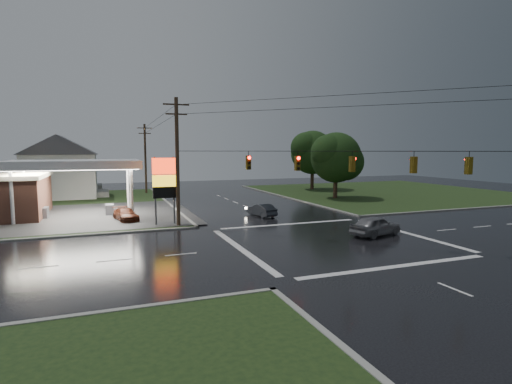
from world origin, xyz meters
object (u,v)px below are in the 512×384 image
object	(u,v)px
house_far	(62,163)
car_crossing	(376,226)
tree_ne_far	(313,153)
car_pump	(126,214)
utility_pole_n	(145,158)
pylon_sign	(164,180)
car_north	(262,210)
house_near	(61,166)
utility_pole_nw	(177,160)
tree_ne_near	(337,158)

from	to	relation	value
house_far	car_crossing	bearing A→B (deg)	-61.34
house_far	tree_ne_far	xyz separation A→B (m)	(39.10, -14.01, 1.77)
car_pump	utility_pole_n	bearing A→B (deg)	67.08
tree_ne_far	car_crossing	world-z (taller)	tree_ne_far
pylon_sign	car_north	xyz separation A→B (m)	(9.70, 1.42, -3.39)
pylon_sign	house_near	bearing A→B (deg)	112.28
car_crossing	car_pump	world-z (taller)	car_crossing
house_near	car_north	distance (m)	31.63
house_far	utility_pole_nw	bearing A→B (deg)	-72.08
house_far	utility_pole_n	bearing A→B (deg)	-38.77
car_north	car_crossing	size ratio (longest dim) A/B	0.85
pylon_sign	utility_pole_n	distance (m)	27.56
utility_pole_n	house_far	distance (m)	16.00
tree_ne_near	car_north	world-z (taller)	tree_ne_near
house_near	house_far	xyz separation A→B (m)	(-1.00, 12.00, 0.00)
car_pump	pylon_sign	bearing A→B (deg)	-61.11
house_near	car_north	world-z (taller)	house_near
house_far	tree_ne_near	size ratio (longest dim) A/B	1.23
utility_pole_nw	tree_ne_near	bearing A→B (deg)	27.86
utility_pole_n	tree_ne_near	size ratio (longest dim) A/B	1.17
tree_ne_near	car_crossing	xyz separation A→B (m)	(-10.04, -21.66, -4.80)
utility_pole_nw	car_pump	size ratio (longest dim) A/B	2.73
utility_pole_nw	tree_ne_near	size ratio (longest dim) A/B	1.22
tree_ne_far	car_crossing	xyz separation A→B (m)	(-13.05, -33.66, -5.41)
car_pump	house_near	bearing A→B (deg)	95.25
tree_ne_far	car_pump	size ratio (longest dim) A/B	2.43
utility_pole_nw	car_crossing	world-z (taller)	utility_pole_nw
house_far	car_crossing	distance (m)	54.44
house_near	car_pump	bearing A→B (deg)	-71.64
utility_pole_n	car_crossing	distance (m)	40.32
utility_pole_nw	car_crossing	bearing A→B (deg)	-33.98
pylon_sign	tree_ne_far	xyz separation A→B (m)	(27.65, 23.49, 2.17)
car_crossing	car_pump	distance (m)	22.40
utility_pole_n	tree_ne_far	size ratio (longest dim) A/B	1.07
pylon_sign	tree_ne_near	size ratio (longest dim) A/B	0.67
tree_ne_near	tree_ne_far	distance (m)	12.39
house_far	tree_ne_near	distance (m)	44.50
utility_pole_nw	house_near	bearing A→B (deg)	113.37
tree_ne_far	utility_pole_nw	bearing A→B (deg)	-137.41
utility_pole_n	tree_ne_far	bearing A→B (deg)	-8.55
car_north	car_crossing	world-z (taller)	car_crossing
house_near	tree_ne_far	size ratio (longest dim) A/B	1.13
house_far	tree_ne_far	size ratio (longest dim) A/B	1.13
utility_pole_n	pylon_sign	bearing A→B (deg)	-92.08
car_north	house_far	bearing A→B (deg)	-70.61
tree_ne_near	car_crossing	bearing A→B (deg)	-114.87
car_crossing	utility_pole_n	bearing A→B (deg)	5.18
pylon_sign	tree_ne_far	bearing A→B (deg)	40.35
utility_pole_n	car_north	world-z (taller)	utility_pole_n
house_near	utility_pole_n	bearing A→B (deg)	9.91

